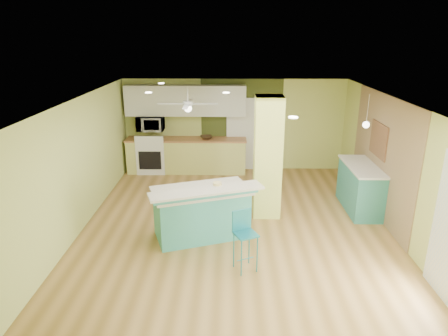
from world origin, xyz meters
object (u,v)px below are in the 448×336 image
at_px(peninsula, 202,212).
at_px(canister, 217,187).
at_px(bar_stool, 244,231).
at_px(fruit_bowl, 206,137).
at_px(side_counter, 361,187).

xyz_separation_m(peninsula, canister, (0.30, -0.11, 0.53)).
relative_size(bar_stool, fruit_bowl, 2.98).
xyz_separation_m(peninsula, bar_stool, (0.75, -1.08, 0.17)).
bearing_deg(bar_stool, side_counter, 17.29).
height_order(side_counter, canister, canister).
bearing_deg(side_counter, bar_stool, -137.97).
xyz_separation_m(side_counter, canister, (-3.04, -1.36, 0.52)).
distance_m(fruit_bowl, canister, 3.80).
xyz_separation_m(bar_stool, canister, (-0.45, 0.97, 0.35)).
distance_m(bar_stool, side_counter, 3.49).
distance_m(side_counter, canister, 3.38).
bearing_deg(canister, fruit_bowl, 96.19).
bearing_deg(fruit_bowl, side_counter, -34.92).
bearing_deg(peninsula, bar_stool, -74.70).
relative_size(peninsula, side_counter, 1.37).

